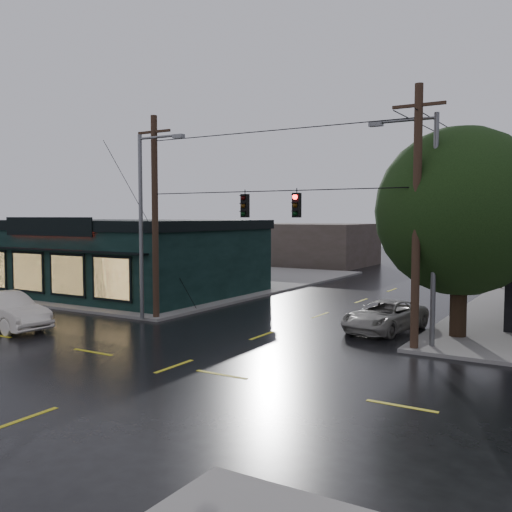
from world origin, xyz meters
The scene contains 13 objects.
ground_plane centered at (0.00, 0.00, 0.00)m, with size 160.00×160.00×0.00m, color black.
sidewalk_nw centered at (-20.00, 20.00, 0.07)m, with size 28.00×28.00×0.15m, color gray.
pizza_shop centered at (-15.00, 12.94, 2.56)m, with size 16.30×12.34×4.90m.
corner_tree centered at (7.47, 9.62, 5.39)m, with size 7.04×7.04×8.78m.
utility_pole_nw centered at (-6.50, 6.50, 0.00)m, with size 2.00×0.32×10.15m, color #302315, non-canonical shape.
utility_pole_ne centered at (6.50, 6.50, 0.00)m, with size 2.00×0.32×10.15m, color #302315, non-canonical shape.
utility_pole_far_a centered at (6.50, 28.00, 0.00)m, with size 2.00×0.32×9.65m, color #302315, non-canonical shape.
span_signal_assembly centered at (0.10, 6.50, 5.70)m, with size 13.00×0.48×1.23m.
streetlight_nw centered at (-6.80, 5.80, 0.00)m, with size 5.40×0.30×9.15m, color slate, non-canonical shape.
streetlight_ne centered at (7.00, 7.20, 0.00)m, with size 5.40×0.30×9.15m, color slate, non-canonical shape.
bg_building_west centered at (-14.00, 40.00, 2.20)m, with size 12.00×10.00×4.40m, color #3E352D.
sedan_cream centered at (-10.84, 1.05, 0.84)m, with size 1.79×5.12×1.69m, color silver.
suv_silver centered at (4.25, 9.74, 0.69)m, with size 2.28×4.93×1.37m, color gray.
Camera 1 is at (12.52, -15.15, 5.20)m, focal length 40.00 mm.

